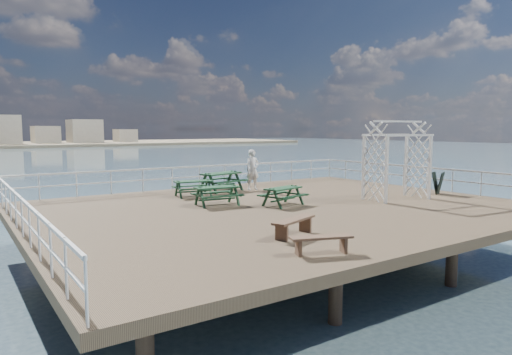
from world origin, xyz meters
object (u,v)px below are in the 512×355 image
object	(u,v)px
flat_bench_near	(294,223)
person	(253,170)
flat_bench_far	(321,241)
trellis_arbor	(397,165)
picnic_table_b	(193,185)
picnic_table_d	(283,192)
picnic_table_a	(217,192)
picnic_table_c	(221,178)

from	to	relation	value
flat_bench_near	person	xyz separation A→B (m)	(4.35, 8.57, 0.61)
flat_bench_far	trellis_arbor	xyz separation A→B (m)	(8.29, 4.53, 1.13)
picnic_table_b	picnic_table_d	distance (m)	4.44
picnic_table_a	flat_bench_far	world-z (taller)	picnic_table_a
picnic_table_c	picnic_table_a	bearing A→B (deg)	-136.60
picnic_table_b	flat_bench_far	world-z (taller)	picnic_table_b
picnic_table_d	flat_bench_far	xyz separation A→B (m)	(-3.45, -5.96, -0.18)
picnic_table_d	trellis_arbor	world-z (taller)	trellis_arbor
trellis_arbor	person	bearing A→B (deg)	125.85
flat_bench_near	picnic_table_d	bearing A→B (deg)	34.94
picnic_table_d	flat_bench_near	bearing A→B (deg)	-137.62
picnic_table_c	flat_bench_near	distance (m)	9.49
picnic_table_b	flat_bench_far	bearing A→B (deg)	-90.46
flat_bench_near	person	size ratio (longest dim) A/B	0.89
picnic_table_b	picnic_table_c	bearing A→B (deg)	32.27
picnic_table_d	flat_bench_near	distance (m)	5.06
picnic_table_b	flat_bench_far	size ratio (longest dim) A/B	1.17
picnic_table_b	flat_bench_far	xyz separation A→B (m)	(-1.63, -10.00, -0.18)
picnic_table_a	person	distance (m)	4.67
picnic_table_b	flat_bench_near	world-z (taller)	picnic_table_b
flat_bench_far	flat_bench_near	bearing A→B (deg)	92.31
picnic_table_b	picnic_table_c	xyz separation A→B (m)	(1.85, 0.81, 0.13)
picnic_table_d	trellis_arbor	distance (m)	5.13
flat_bench_far	picnic_table_a	bearing A→B (deg)	100.85
picnic_table_b	flat_bench_near	xyz separation A→B (m)	(-1.02, -8.23, -0.14)
picnic_table_d	flat_bench_far	bearing A→B (deg)	-133.52
picnic_table_a	person	size ratio (longest dim) A/B	0.95
flat_bench_near	flat_bench_far	distance (m)	1.87
picnic_table_a	flat_bench_far	xyz separation A→B (m)	(-1.35, -7.40, -0.21)
flat_bench_far	person	size ratio (longest dim) A/B	0.78
picnic_table_d	picnic_table_a	bearing A→B (deg)	132.05
picnic_table_a	trellis_arbor	xyz separation A→B (m)	(6.93, -2.86, 0.93)
flat_bench_near	picnic_table_b	bearing A→B (deg)	62.03
flat_bench_far	person	bearing A→B (deg)	85.61
picnic_table_a	picnic_table_b	xyz separation A→B (m)	(0.27, 2.61, -0.03)
picnic_table_b	trellis_arbor	size ratio (longest dim) A/B	0.55
trellis_arbor	person	xyz separation A→B (m)	(-3.33, 5.81, -0.48)
flat_bench_far	person	distance (m)	11.48
picnic_table_c	trellis_arbor	world-z (taller)	trellis_arbor
picnic_table_c	picnic_table_d	size ratio (longest dim) A/B	1.27
picnic_table_b	person	distance (m)	3.38
picnic_table_a	picnic_table_d	xyz separation A→B (m)	(2.09, -1.44, -0.03)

